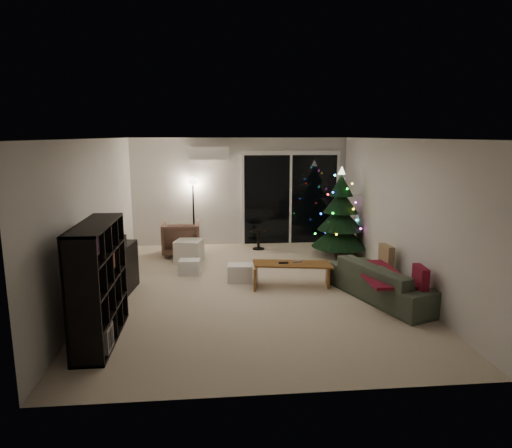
{
  "coord_description": "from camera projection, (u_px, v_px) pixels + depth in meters",
  "views": [
    {
      "loc": [
        -0.63,
        -7.37,
        2.55
      ],
      "look_at": [
        0.1,
        0.3,
        1.05
      ],
      "focal_mm": 32.0,
      "sensor_mm": 36.0,
      "label": 1
    }
  ],
  "objects": [
    {
      "name": "room",
      "position": [
        268.0,
        214.0,
        9.05
      ],
      "size": [
        6.5,
        7.51,
        2.6
      ],
      "color": "beige",
      "rests_on": "ground"
    },
    {
      "name": "bookshelf",
      "position": [
        83.0,
        283.0,
        5.63
      ],
      "size": [
        0.91,
        1.54,
        1.51
      ],
      "primitive_type": null,
      "rotation": [
        0.0,
        0.0,
        0.38
      ],
      "color": "black",
      "rests_on": "floor"
    },
    {
      "name": "media_cabinet",
      "position": [
        113.0,
        272.0,
        7.3
      ],
      "size": [
        0.62,
        1.32,
        0.79
      ],
      "primitive_type": "cube",
      "rotation": [
        0.0,
        0.0,
        -0.12
      ],
      "color": "black",
      "rests_on": "floor"
    },
    {
      "name": "stereo",
      "position": [
        111.0,
        243.0,
        7.2
      ],
      "size": [
        0.4,
        0.48,
        0.17
      ],
      "primitive_type": "cube",
      "color": "black",
      "rests_on": "media_cabinet"
    },
    {
      "name": "armchair",
      "position": [
        181.0,
        238.0,
        9.85
      ],
      "size": [
        0.79,
        0.81,
        0.73
      ],
      "primitive_type": "imported",
      "rotation": [
        0.0,
        0.0,
        3.16
      ],
      "color": "brown",
      "rests_on": "floor"
    },
    {
      "name": "ottoman",
      "position": [
        189.0,
        251.0,
        9.3
      ],
      "size": [
        0.62,
        0.62,
        0.46
      ],
      "primitive_type": "cube",
      "rotation": [
        0.0,
        0.0,
        -0.25
      ],
      "color": "white",
      "rests_on": "floor"
    },
    {
      "name": "cardboard_box_a",
      "position": [
        190.0,
        267.0,
        8.51
      ],
      "size": [
        0.4,
        0.32,
        0.27
      ],
      "primitive_type": "cube",
      "rotation": [
        0.0,
        0.0,
        -0.09
      ],
      "color": "white",
      "rests_on": "floor"
    },
    {
      "name": "cardboard_box_b",
      "position": [
        240.0,
        273.0,
        8.08
      ],
      "size": [
        0.46,
        0.37,
        0.31
      ],
      "primitive_type": "cube",
      "rotation": [
        0.0,
        0.0,
        -0.09
      ],
      "color": "white",
      "rests_on": "floor"
    },
    {
      "name": "side_table",
      "position": [
        258.0,
        240.0,
        10.36
      ],
      "size": [
        0.41,
        0.41,
        0.44
      ],
      "primitive_type": "cylinder",
      "rotation": [
        0.0,
        0.0,
        0.17
      ],
      "color": "black",
      "rests_on": "floor"
    },
    {
      "name": "floor_lamp",
      "position": [
        194.0,
        214.0,
        10.53
      ],
      "size": [
        0.25,
        0.25,
        1.55
      ],
      "primitive_type": "cylinder",
      "color": "black",
      "rests_on": "floor"
    },
    {
      "name": "sofa",
      "position": [
        386.0,
        282.0,
        7.16
      ],
      "size": [
        1.4,
        2.14,
        0.58
      ],
      "primitive_type": "imported",
      "rotation": [
        0.0,
        0.0,
        1.91
      ],
      "color": "#2F302E",
      "rests_on": "floor"
    },
    {
      "name": "sofa_throw",
      "position": [
        380.0,
        274.0,
        7.13
      ],
      "size": [
        0.62,
        1.44,
        0.05
      ],
      "primitive_type": "cube",
      "color": "maroon",
      "rests_on": "sofa"
    },
    {
      "name": "cushion_a",
      "position": [
        386.0,
        256.0,
        7.78
      ],
      "size": [
        0.15,
        0.39,
        0.38
      ],
      "primitive_type": "cube",
      "rotation": [
        0.0,
        0.0,
        0.09
      ],
      "color": "#8F7F58",
      "rests_on": "sofa"
    },
    {
      "name": "cushion_b",
      "position": [
        420.0,
        280.0,
        6.51
      ],
      "size": [
        0.14,
        0.39,
        0.38
      ],
      "primitive_type": "cube",
      "rotation": [
        0.0,
        0.0,
        -0.07
      ],
      "color": "maroon",
      "rests_on": "sofa"
    },
    {
      "name": "coffee_table",
      "position": [
        292.0,
        275.0,
        7.79
      ],
      "size": [
        1.36,
        0.67,
        0.41
      ],
      "primitive_type": null,
      "rotation": [
        0.0,
        0.0,
        -0.17
      ],
      "color": "brown",
      "rests_on": "floor"
    },
    {
      "name": "remote_a",
      "position": [
        283.0,
        263.0,
        7.74
      ],
      "size": [
        0.16,
        0.05,
        0.02
      ],
      "primitive_type": "cube",
      "color": "black",
      "rests_on": "coffee_table"
    },
    {
      "name": "remote_b",
      "position": [
        297.0,
        262.0,
        7.81
      ],
      "size": [
        0.16,
        0.09,
        0.02
      ],
      "primitive_type": "cube",
      "rotation": [
        0.0,
        0.0,
        0.35
      ],
      "color": "slate",
      "rests_on": "coffee_table"
    },
    {
      "name": "christmas_tree",
      "position": [
        340.0,
        212.0,
        9.62
      ],
      "size": [
        1.23,
        1.23,
        1.92
      ],
      "primitive_type": "cone",
      "rotation": [
        0.0,
        0.0,
        0.03
      ],
      "color": "black",
      "rests_on": "floor"
    }
  ]
}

